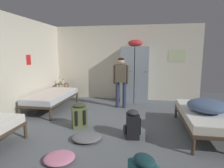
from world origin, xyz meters
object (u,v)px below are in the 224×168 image
at_px(backpack_black, 132,124).
at_px(backpack_olive, 79,116).
at_px(locker_bank, 135,73).
at_px(bedding_heap, 207,106).
at_px(bed_right, 205,116).
at_px(clothes_pile_pink, 59,158).
at_px(clothes_pile_grey, 87,137).
at_px(shelf_unit, 62,90).
at_px(lotion_bottle, 63,82).
at_px(water_bottle, 60,80).
at_px(person_traveler, 121,78).
at_px(bed_left_rear, 52,96).

xyz_separation_m(backpack_black, backpack_olive, (-1.19, 0.31, 0.00)).
height_order(locker_bank, backpack_black, locker_bank).
bearing_deg(bedding_heap, bed_right, 89.33).
bearing_deg(backpack_black, clothes_pile_pink, -134.99).
bearing_deg(backpack_olive, clothes_pile_pink, -83.29).
bearing_deg(backpack_black, locker_bank, 92.58).
bearing_deg(clothes_pile_pink, clothes_pile_grey, 75.58).
distance_m(shelf_unit, backpack_black, 3.81).
bearing_deg(lotion_bottle, backpack_olive, -58.41).
bearing_deg(locker_bank, bedding_heap, -57.88).
relative_size(bedding_heap, water_bottle, 3.39).
height_order(locker_bank, bed_right, locker_bank).
height_order(bedding_heap, backpack_black, bedding_heap).
bearing_deg(clothes_pile_grey, bed_right, 17.31).
height_order(locker_bank, person_traveler, locker_bank).
bearing_deg(bedding_heap, clothes_pile_grey, -164.56).
xyz_separation_m(bed_right, backpack_black, (-1.44, -0.43, -0.12)).
bearing_deg(bedding_heap, locker_bank, 122.12).
relative_size(lotion_bottle, clothes_pile_pink, 0.37).
bearing_deg(shelf_unit, clothes_pile_grey, -58.02).
relative_size(bedding_heap, backpack_black, 1.44).
xyz_separation_m(bed_right, person_traveler, (-1.92, 1.58, 0.53)).
relative_size(bed_right, bed_left_rear, 1.00).
height_order(backpack_black, backpack_olive, same).
xyz_separation_m(locker_bank, person_traveler, (-0.36, -0.84, -0.06)).
bearing_deg(person_traveler, backpack_olive, -112.72).
distance_m(bedding_heap, lotion_bottle, 4.67).
bearing_deg(bed_right, clothes_pile_grey, -162.69).
xyz_separation_m(bed_left_rear, backpack_olive, (1.26, -1.17, -0.12)).
distance_m(bed_right, clothes_pile_grey, 2.41).
distance_m(person_traveler, clothes_pile_pink, 3.20).
bearing_deg(water_bottle, backpack_black, -44.30).
height_order(bed_left_rear, bedding_heap, bedding_heap).
bearing_deg(locker_bank, backpack_olive, -112.83).
height_order(person_traveler, backpack_black, person_traveler).
distance_m(person_traveler, water_bottle, 2.41).
distance_m(shelf_unit, water_bottle, 0.34).
bearing_deg(bed_right, lotion_bottle, 151.33).
xyz_separation_m(bed_right, backpack_olive, (-2.63, -0.11, -0.12)).
distance_m(locker_bank, bed_right, 2.94).
xyz_separation_m(bedding_heap, water_bottle, (-4.22, 2.37, 0.06)).
bearing_deg(bed_right, bedding_heap, -90.67).
bearing_deg(shelf_unit, backpack_black, -44.93).
xyz_separation_m(locker_bank, clothes_pile_pink, (-0.90, -3.88, -0.92)).
relative_size(shelf_unit, clothes_pile_grey, 1.01).
height_order(shelf_unit, backpack_olive, shelf_unit).
height_order(bedding_heap, clothes_pile_pink, bedding_heap).
relative_size(bed_left_rear, backpack_olive, 3.45).
bearing_deg(backpack_olive, lotion_bottle, 121.59).
bearing_deg(backpack_olive, bedding_heap, 0.66).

